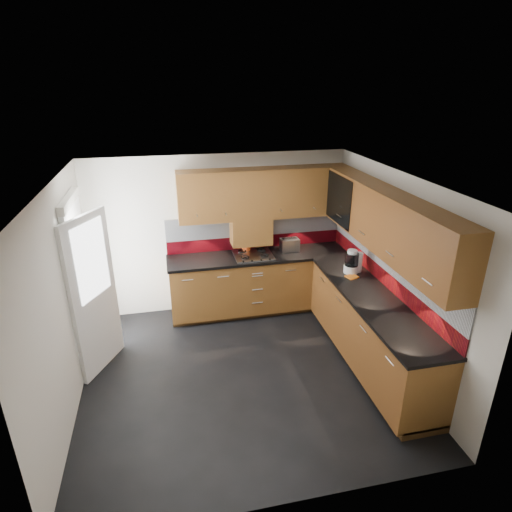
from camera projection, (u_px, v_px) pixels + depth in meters
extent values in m
cube|color=black|center=(243.00, 374.00, 5.30)|extent=(4.00, 3.80, 0.02)
cube|color=white|center=(240.00, 177.00, 4.34)|extent=(4.00, 3.80, 0.10)
cube|color=beige|center=(219.00, 233.00, 6.48)|extent=(4.00, 0.08, 2.64)
cube|color=beige|center=(287.00, 397.00, 3.17)|extent=(4.00, 0.08, 2.64)
cube|color=beige|center=(58.00, 305.00, 4.44)|extent=(0.08, 3.80, 2.64)
cube|color=beige|center=(398.00, 272.00, 5.21)|extent=(0.08, 3.80, 2.64)
cube|color=#5D3714|center=(259.00, 282.00, 6.57)|extent=(2.70, 0.60, 0.95)
cube|color=brown|center=(370.00, 330.00, 5.34)|extent=(0.60, 2.60, 0.95)
cube|color=#412912|center=(259.00, 306.00, 6.76)|extent=(2.70, 0.54, 0.10)
cube|color=#412912|center=(368.00, 358.00, 5.51)|extent=(0.54, 2.60, 0.10)
cube|color=black|center=(259.00, 256.00, 6.39)|extent=(2.72, 0.62, 0.04)
cube|color=black|center=(373.00, 299.00, 5.14)|extent=(0.62, 2.60, 0.04)
cube|color=#650912|center=(255.00, 242.00, 6.61)|extent=(2.70, 0.02, 0.20)
cube|color=silver|center=(255.00, 225.00, 6.50)|extent=(2.70, 0.02, 0.34)
cube|color=#650912|center=(384.00, 277.00, 5.44)|extent=(0.02, 3.20, 0.20)
cube|color=silver|center=(387.00, 257.00, 5.34)|extent=(0.02, 3.20, 0.34)
cube|color=#5D3714|center=(264.00, 193.00, 6.18)|extent=(2.50, 0.33, 0.72)
cube|color=brown|center=(387.00, 222.00, 4.96)|extent=(0.33, 2.87, 0.72)
cube|color=silver|center=(257.00, 211.00, 6.07)|extent=(1.80, 0.01, 0.16)
cube|color=silver|center=(373.00, 241.00, 4.97)|extent=(0.01, 2.00, 0.16)
cube|color=#5D3714|center=(251.00, 231.00, 6.36)|extent=(0.60, 0.33, 0.40)
cube|color=black|center=(339.00, 200.00, 5.85)|extent=(0.01, 0.80, 0.66)
cube|color=#FFD18C|center=(359.00, 198.00, 5.91)|extent=(0.01, 0.76, 0.64)
cube|color=black|center=(350.00, 197.00, 5.88)|extent=(0.29, 0.76, 0.01)
cylinder|color=black|center=(359.00, 195.00, 5.62)|extent=(0.07, 0.07, 0.16)
cylinder|color=black|center=(354.00, 192.00, 5.75)|extent=(0.07, 0.07, 0.16)
cylinder|color=white|center=(350.00, 190.00, 5.89)|extent=(0.07, 0.07, 0.16)
cylinder|color=black|center=(345.00, 187.00, 6.02)|extent=(0.07, 0.07, 0.16)
cube|color=white|center=(82.00, 283.00, 5.34)|extent=(0.06, 0.95, 2.04)
cube|color=white|center=(94.00, 295.00, 5.07)|extent=(0.42, 0.73, 1.98)
cube|color=white|center=(91.00, 260.00, 4.90)|extent=(0.28, 0.50, 0.90)
cube|color=silver|center=(253.00, 255.00, 6.35)|extent=(0.57, 0.49, 0.02)
torus|color=black|center=(245.00, 257.00, 6.20)|extent=(0.13, 0.13, 0.02)
torus|color=black|center=(265.00, 256.00, 6.26)|extent=(0.13, 0.13, 0.02)
torus|color=black|center=(242.00, 251.00, 6.41)|extent=(0.13, 0.13, 0.02)
torus|color=black|center=(261.00, 250.00, 6.47)|extent=(0.13, 0.13, 0.02)
cube|color=black|center=(257.00, 260.00, 6.13)|extent=(0.43, 0.04, 0.02)
cylinder|color=#EA4F16|center=(246.00, 246.00, 6.48)|extent=(0.13, 0.13, 0.16)
cylinder|color=olive|center=(246.00, 233.00, 6.42)|extent=(0.06, 0.02, 0.33)
cylinder|color=olive|center=(246.00, 234.00, 6.43)|extent=(0.05, 0.04, 0.31)
cylinder|color=olive|center=(245.00, 232.00, 6.42)|extent=(0.06, 0.03, 0.35)
cylinder|color=olive|center=(247.00, 235.00, 6.43)|extent=(0.04, 0.05, 0.28)
cylinder|color=olive|center=(245.00, 234.00, 6.41)|extent=(0.05, 0.05, 0.32)
cube|color=silver|center=(290.00, 245.00, 6.49)|extent=(0.28, 0.18, 0.19)
cube|color=black|center=(290.00, 239.00, 6.45)|extent=(0.21, 0.03, 0.01)
cube|color=black|center=(289.00, 238.00, 6.49)|extent=(0.21, 0.03, 0.01)
cylinder|color=white|center=(351.00, 269.00, 5.78)|extent=(0.19, 0.19, 0.11)
cylinder|color=black|center=(352.00, 259.00, 5.73)|extent=(0.18, 0.18, 0.17)
cylinder|color=white|center=(352.00, 252.00, 5.69)|extent=(0.13, 0.13, 0.04)
cylinder|color=white|center=(358.00, 262.00, 5.79)|extent=(0.15, 0.15, 0.27)
cube|color=orange|center=(352.00, 277.00, 5.66)|extent=(0.18, 0.16, 0.02)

